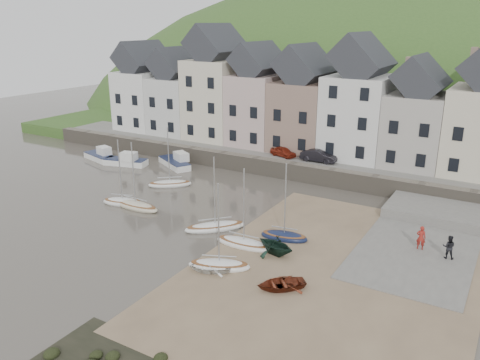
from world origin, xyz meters
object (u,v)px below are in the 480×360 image
Objects in this scene: rowboat_green at (276,244)px; person_red at (421,238)px; car_left at (283,152)px; car_right at (319,156)px; rowboat_red at (281,284)px; person_dark at (449,247)px; rowboat_white at (210,266)px; sailboat_0 at (170,184)px.

person_red is (8.80, 6.03, 0.19)m from rowboat_green.
car_right reaches higher than car_left.
person_red is (6.40, 10.05, 0.65)m from rowboat_red.
rowboat_green is 12.11m from person_dark.
person_red reaches higher than rowboat_green.
rowboat_white is at bearing 35.53° from person_red.
rowboat_white is 0.90× the size of car_left.
sailboat_0 is at bearing -166.08° from rowboat_red.
sailboat_0 is at bearing -13.23° from person_dark.
person_dark reaches higher than rowboat_white.
sailboat_0 is 1.97× the size of car_left.
rowboat_red is 12.72m from person_dark.
sailboat_0 is 3.48× the size of person_red.
person_dark is (10.77, 5.53, 0.15)m from rowboat_green.
person_dark is 20.56m from car_right.
car_right is at bearing -49.41° from person_dark.
car_right is (-15.25, 13.73, 1.27)m from person_dark.
rowboat_green is 19.82m from car_right.
person_red is at bearing 136.65° from rowboat_green.
rowboat_red is at bearing -164.54° from car_right.
rowboat_green is 21.18m from car_left.
person_red is 1.05× the size of person_dark.
rowboat_red is 1.70× the size of person_red.
car_right is (11.71, 10.98, 1.99)m from sailboat_0.
sailboat_0 is 2.20× the size of rowboat_white.
car_right reaches higher than rowboat_white.
car_right reaches higher than person_dark.
person_dark is at bearing 129.39° from rowboat_green.
car_right is at bearing -72.19° from car_left.
person_dark is 0.54× the size of car_left.
rowboat_green reaches higher than rowboat_red.
person_dark is 23.87m from car_left.
rowboat_red is at bearing 41.34° from person_dark.
person_dark reaches higher than rowboat_red.
person_red is at bearing -135.88° from car_right.
sailboat_0 is 13.41m from car_left.
sailboat_0 is 18.19m from rowboat_green.
rowboat_red is 25.86m from car_left.
rowboat_white is at bearing -147.96° from car_left.
car_right is (4.24, 0.00, 0.10)m from car_left.
car_left is (-8.73, 19.25, 1.31)m from rowboat_green.
sailboat_0 is 22.29m from rowboat_red.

